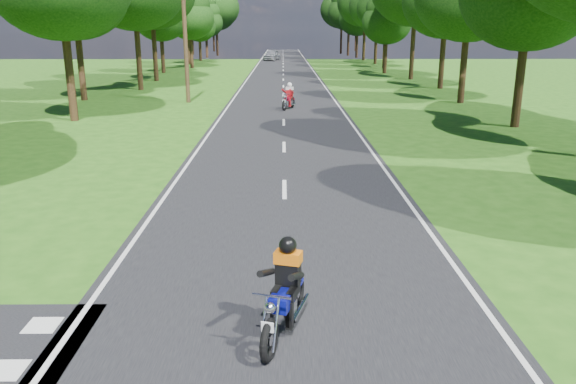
{
  "coord_description": "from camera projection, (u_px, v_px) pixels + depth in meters",
  "views": [
    {
      "loc": [
        -0.04,
        -7.55,
        4.47
      ],
      "look_at": [
        0.07,
        4.0,
        1.1
      ],
      "focal_mm": 35.0,
      "sensor_mm": 36.0,
      "label": 1
    }
  ],
  "objects": [
    {
      "name": "ground",
      "position": [
        286.0,
        335.0,
        8.5
      ],
      "size": [
        160.0,
        160.0,
        0.0
      ],
      "primitive_type": "plane",
      "color": "#255613",
      "rests_on": "ground"
    },
    {
      "name": "main_road",
      "position": [
        283.0,
        75.0,
        56.49
      ],
      "size": [
        7.0,
        140.0,
        0.02
      ],
      "primitive_type": "cube",
      "color": "black",
      "rests_on": "ground"
    },
    {
      "name": "road_markings",
      "position": [
        282.0,
        76.0,
        54.69
      ],
      "size": [
        7.4,
        140.0,
        0.01
      ],
      "color": "silver",
      "rests_on": "main_road"
    },
    {
      "name": "telegraph_pole",
      "position": [
        185.0,
        35.0,
        34.18
      ],
      "size": [
        1.2,
        0.26,
        8.0
      ],
      "color": "#382616",
      "rests_on": "ground"
    },
    {
      "name": "rider_near_blue",
      "position": [
        284.0,
        288.0,
        8.32
      ],
      "size": [
        1.08,
        1.89,
        1.49
      ],
      "primitive_type": null,
      "rotation": [
        0.0,
        0.0,
        -0.28
      ],
      "color": "#0D1293",
      "rests_on": "main_road"
    },
    {
      "name": "rider_far_red",
      "position": [
        289.0,
        96.0,
        32.06
      ],
      "size": [
        1.14,
        1.9,
        1.5
      ],
      "primitive_type": null,
      "rotation": [
        0.0,
        0.0,
        -0.32
      ],
      "color": "#A30C27",
      "rests_on": "main_road"
    },
    {
      "name": "distant_car",
      "position": [
        272.0,
        55.0,
        81.41
      ],
      "size": [
        2.74,
        4.73,
        1.51
      ],
      "primitive_type": "imported",
      "rotation": [
        0.0,
        0.0,
        -0.23
      ],
      "color": "#ABADB2",
      "rests_on": "main_road"
    }
  ]
}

